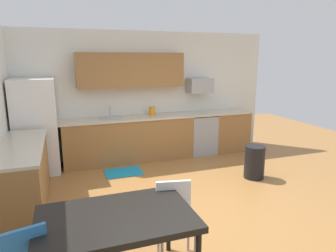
# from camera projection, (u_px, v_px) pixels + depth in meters

# --- Properties ---
(ground_plane) EXTENTS (12.00, 12.00, 0.00)m
(ground_plane) POSITION_uv_depth(u_px,v_px,m) (190.00, 206.00, 4.48)
(ground_plane) COLOR #9E6B38
(wall_back) EXTENTS (5.80, 0.10, 2.70)m
(wall_back) POSITION_uv_depth(u_px,v_px,m) (143.00, 95.00, 6.62)
(wall_back) COLOR silver
(wall_back) RESTS_ON ground
(cabinet_run_back) EXTENTS (2.70, 0.60, 0.90)m
(cabinet_run_back) POSITION_uv_depth(u_px,v_px,m) (130.00, 140.00, 6.36)
(cabinet_run_back) COLOR olive
(cabinet_run_back) RESTS_ON ground
(cabinet_run_back_right) EXTENTS (0.85, 0.60, 0.90)m
(cabinet_run_back_right) POSITION_uv_depth(u_px,v_px,m) (228.00, 131.00, 7.14)
(cabinet_run_back_right) COLOR olive
(cabinet_run_back_right) RESTS_ON ground
(cabinet_run_left) EXTENTS (0.60, 2.00, 0.90)m
(cabinet_run_left) POSITION_uv_depth(u_px,v_px,m) (23.00, 178.00, 4.36)
(cabinet_run_left) COLOR olive
(cabinet_run_left) RESTS_ON ground
(countertop_back) EXTENTS (4.80, 0.64, 0.04)m
(countertop_back) POSITION_uv_depth(u_px,v_px,m) (148.00, 117.00, 6.39)
(countertop_back) COLOR beige
(countertop_back) RESTS_ON cabinet_run_back
(countertop_left) EXTENTS (0.64, 2.00, 0.04)m
(countertop_left) POSITION_uv_depth(u_px,v_px,m) (20.00, 146.00, 4.26)
(countertop_left) COLOR beige
(countertop_left) RESTS_ON cabinet_run_left
(upper_cabinets_back) EXTENTS (2.20, 0.34, 0.70)m
(upper_cabinets_back) POSITION_uv_depth(u_px,v_px,m) (131.00, 70.00, 6.19)
(upper_cabinets_back) COLOR olive
(refrigerator) EXTENTS (0.76, 0.70, 1.78)m
(refrigerator) POSITION_uv_depth(u_px,v_px,m) (36.00, 127.00, 5.61)
(refrigerator) COLOR white
(refrigerator) RESTS_ON ground
(oven_range) EXTENTS (0.60, 0.60, 0.91)m
(oven_range) POSITION_uv_depth(u_px,v_px,m) (200.00, 133.00, 6.90)
(oven_range) COLOR #999BA0
(oven_range) RESTS_ON ground
(microwave) EXTENTS (0.54, 0.36, 0.32)m
(microwave) POSITION_uv_depth(u_px,v_px,m) (200.00, 86.00, 6.75)
(microwave) COLOR #9EA0A5
(sink_basin) EXTENTS (0.48, 0.40, 0.14)m
(sink_basin) POSITION_uv_depth(u_px,v_px,m) (112.00, 121.00, 6.15)
(sink_basin) COLOR #A5A8AD
(sink_basin) RESTS_ON countertop_back
(sink_faucet) EXTENTS (0.02, 0.02, 0.24)m
(sink_faucet) POSITION_uv_depth(u_px,v_px,m) (110.00, 112.00, 6.28)
(sink_faucet) COLOR #B2B5BA
(sink_faucet) RESTS_ON countertop_back
(dining_table) EXTENTS (1.40, 0.90, 0.76)m
(dining_table) POSITION_uv_depth(u_px,v_px,m) (116.00, 222.00, 2.72)
(dining_table) COLOR black
(dining_table) RESTS_ON ground
(chair_near_table) EXTENTS (0.47, 0.47, 0.85)m
(chair_near_table) POSITION_uv_depth(u_px,v_px,m) (175.00, 216.00, 3.20)
(chair_near_table) COLOR white
(chair_near_table) RESTS_ON ground
(trash_bin) EXTENTS (0.36, 0.36, 0.60)m
(trash_bin) POSITION_uv_depth(u_px,v_px,m) (254.00, 162.00, 5.46)
(trash_bin) COLOR black
(trash_bin) RESTS_ON ground
(floor_mat) EXTENTS (0.70, 0.50, 0.01)m
(floor_mat) POSITION_uv_depth(u_px,v_px,m) (123.00, 172.00, 5.77)
(floor_mat) COLOR #198CBF
(floor_mat) RESTS_ON ground
(kettle) EXTENTS (0.14, 0.14, 0.20)m
(kettle) POSITION_uv_depth(u_px,v_px,m) (152.00, 112.00, 6.45)
(kettle) COLOR orange
(kettle) RESTS_ON countertop_back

